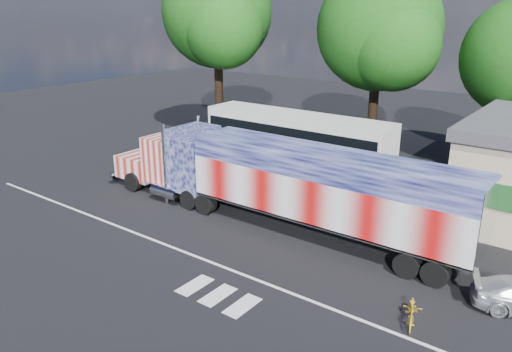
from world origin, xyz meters
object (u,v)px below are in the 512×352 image
Objects in this scene: semi_truck at (279,181)px; bicycle at (412,311)px; tree_n_mid at (381,29)px; tree_nw_a at (218,13)px; woman at (137,175)px; coach_bus at (296,141)px.

semi_truck is 12.10× the size of bicycle.
bicycle is 0.13× the size of tree_n_mid.
tree_nw_a is at bearing 126.62° from bicycle.
woman is 16.20m from tree_nw_a.
tree_n_mid is at bearing 100.13° from bicycle.
coach_bus is 7.41× the size of bicycle.
bicycle is (18.52, -3.57, -0.32)m from woman.
tree_nw_a is (-22.63, 16.24, 9.55)m from bicycle.
tree_nw_a is at bearing -163.88° from tree_n_mid.
tree_n_mid is (-2.01, 15.67, 6.61)m from semi_truck.
tree_nw_a is (-4.11, 12.67, 9.22)m from woman.
semi_truck is 9.17m from coach_bus.
bicycle is at bearing -35.66° from tree_nw_a.
tree_n_mid is (2.13, 7.50, 6.99)m from coach_bus.
tree_n_mid reaches higher than coach_bus.
woman is 0.89× the size of bicycle.
woman is at bearing -116.52° from tree_n_mid.
semi_truck is at bearing 136.36° from bicycle.
semi_truck is 20.19m from tree_nw_a.
woman is at bearing -72.04° from tree_nw_a.
coach_bus reaches higher than woman.
coach_bus is 8.32× the size of woman.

